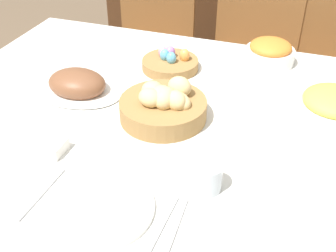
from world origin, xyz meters
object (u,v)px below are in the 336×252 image
chair_far_center (249,55)px  dinner_plate (99,208)px  carrot_bowl (270,52)px  bread_basket (164,105)px  chair_far_right (334,67)px  chair_far_left (148,40)px  drinking_cup (208,177)px  butter_dish (45,145)px  knife (162,226)px  spoon (175,229)px  fork (42,193)px  ham_platter (77,85)px  pineapple_bowl (333,106)px  sideboard (228,8)px  egg_basket (170,63)px

chair_far_center → dinner_plate: chair_far_center is taller
chair_far_center → carrot_bowl: 0.52m
bread_basket → chair_far_right: bearing=60.9°
carrot_bowl → chair_far_center: bearing=106.4°
chair_far_right → chair_far_left: bearing=176.0°
drinking_cup → butter_dish: bearing=-180.0°
dinner_plate → knife: (0.15, 0.00, -0.00)m
chair_far_left → spoon: 1.45m
dinner_plate → knife: 0.15m
spoon → drinking_cup: bearing=75.7°
chair_far_left → knife: bearing=-63.2°
fork → carrot_bowl: bearing=66.9°
ham_platter → knife: size_ratio=1.62×
pineapple_bowl → carrot_bowl: bearing=126.5°
drinking_cup → bread_basket: bearing=128.6°
knife → spoon: same height
dinner_plate → ham_platter: bearing=124.0°
sideboard → carrot_bowl: 1.36m
sideboard → ham_platter: size_ratio=5.24×
sideboard → ham_platter: 1.71m
bread_basket → drinking_cup: bearing=-51.4°
chair_far_center → dinner_plate: bearing=-90.2°
ham_platter → egg_basket: bearing=48.2°
carrot_bowl → knife: size_ratio=0.97×
chair_far_right → pineapple_bowl: size_ratio=4.60×
sideboard → carrot_bowl: (0.41, -1.26, 0.31)m
carrot_bowl → pineapple_bowl: bearing=-53.5°
fork → spoon: 0.33m
spoon → chair_far_center: bearing=90.1°
chair_far_center → sideboard: chair_far_center is taller
chair_far_center → sideboard: bearing=114.2°
chair_far_right → drinking_cup: bearing=-109.0°
dinner_plate → carrot_bowl: bearing=73.4°
fork → spoon: (0.33, 0.00, 0.00)m
spoon → butter_dish: size_ratio=1.64×
ham_platter → knife: ham_platter is taller
chair_far_center → pineapple_bowl: size_ratio=4.60×
ham_platter → carrot_bowl: 0.70m
spoon → drinking_cup: 0.16m
sideboard → butter_dish: (-0.08, -1.98, 0.29)m
carrot_bowl → spoon: (-0.08, -0.87, -0.04)m
butter_dish → sideboard: bearing=87.6°
chair_far_left → pineapple_bowl: size_ratio=4.60×
egg_basket → drinking_cup: (0.28, -0.56, 0.01)m
chair_far_right → sideboard: chair_far_right is taller
chair_far_right → carrot_bowl: (-0.27, -0.45, 0.24)m
butter_dish → dinner_plate: bearing=-32.2°
pineapple_bowl → dinner_plate: 0.74m
pineapple_bowl → drinking_cup: pineapple_bowl is taller
chair_far_left → dinner_plate: bearing=-69.0°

